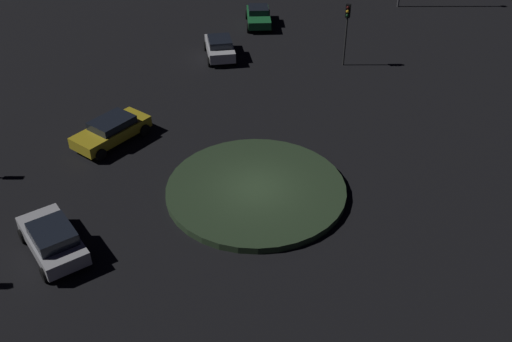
{
  "coord_description": "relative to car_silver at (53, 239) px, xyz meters",
  "views": [
    {
      "loc": [
        0.46,
        23.32,
        17.8
      ],
      "look_at": [
        0.0,
        0.0,
        1.31
      ],
      "focal_mm": 41.7,
      "sensor_mm": 36.0,
      "label": 1
    }
  ],
  "objects": [
    {
      "name": "roundabout_island",
      "position": [
        -8.78,
        -4.12,
        -0.61
      ],
      "size": [
        8.86,
        8.86,
        0.35
      ],
      "primitive_type": "cylinder",
      "color": "#2D4228",
      "rests_on": "ground_plane"
    },
    {
      "name": "car_silver",
      "position": [
        0.0,
        0.0,
        0.0
      ],
      "size": [
        3.78,
        4.37,
        1.52
      ],
      "rotation": [
        0.0,
        0.0,
        -0.98
      ],
      "color": "silver",
      "rests_on": "ground_plane"
    },
    {
      "name": "traffic_light_southwest",
      "position": [
        -15.12,
        -18.61,
        2.29
      ],
      "size": [
        0.36,
        0.39,
        4.32
      ],
      "rotation": [
        0.0,
        0.0,
        1.16
      ],
      "color": "#2D2D2D",
      "rests_on": "ground_plane"
    },
    {
      "name": "car_white",
      "position": [
        -6.54,
        -20.08,
        -0.01
      ],
      "size": [
        2.46,
        4.03,
        1.48
      ],
      "rotation": [
        0.0,
        0.0,
        1.72
      ],
      "color": "white",
      "rests_on": "ground_plane"
    },
    {
      "name": "ground_plane",
      "position": [
        -8.78,
        -4.12,
        -0.78
      ],
      "size": [
        117.39,
        117.39,
        0.0
      ],
      "primitive_type": "plane",
      "color": "black"
    },
    {
      "name": "car_green",
      "position": [
        -9.42,
        -26.16,
        -0.05
      ],
      "size": [
        2.07,
        4.06,
        1.39
      ],
      "rotation": [
        0.0,
        0.0,
        1.6
      ],
      "color": "#1E7238",
      "rests_on": "ground_plane"
    },
    {
      "name": "car_yellow",
      "position": [
        -0.9,
        -8.99,
        -0.04
      ],
      "size": [
        4.18,
        4.57,
        1.38
      ],
      "rotation": [
        0.0,
        0.0,
        4.03
      ],
      "color": "gold",
      "rests_on": "ground_plane"
    }
  ]
}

